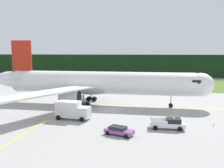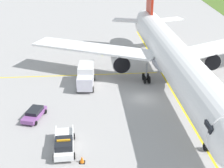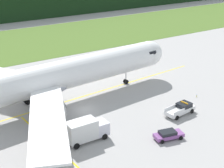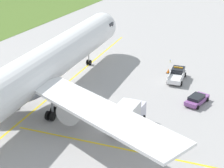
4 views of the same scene
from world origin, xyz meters
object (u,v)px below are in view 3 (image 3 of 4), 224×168
Objects in this scene: apron_cone at (181,104)px; ops_pickup_truck at (181,109)px; catering_truck at (86,130)px; airliner at (51,79)px; staff_car at (168,135)px.

ops_pickup_truck is at bearing -135.54° from apron_cone.
catering_truck is 19.80m from apron_cone.
ops_pickup_truck is at bearing -40.93° from airliner.
apron_cone is (19.15, -12.55, -4.75)m from airliner.
ops_pickup_truck is 7.27× the size of apron_cone.
airliner reaches higher than staff_car.
catering_truck reaches higher than apron_cone.
airliner is 66.06× the size of apron_cone.
staff_car is (10.39, -6.13, -1.08)m from catering_truck.
airliner reaches higher than catering_truck.
airliner reaches higher than ops_pickup_truck.
catering_truck is (-0.57, -13.52, -3.36)m from airliner.
airliner reaches higher than apron_cone.
airliner is 11.32× the size of staff_car.
airliner is at bearing 146.77° from apron_cone.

